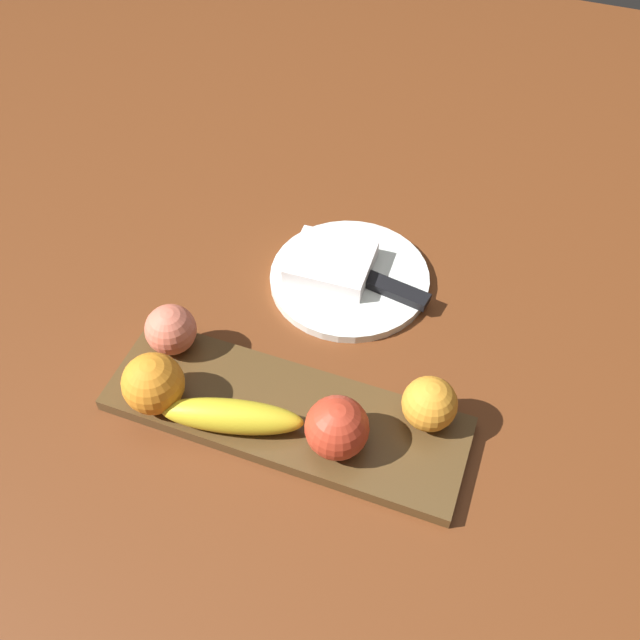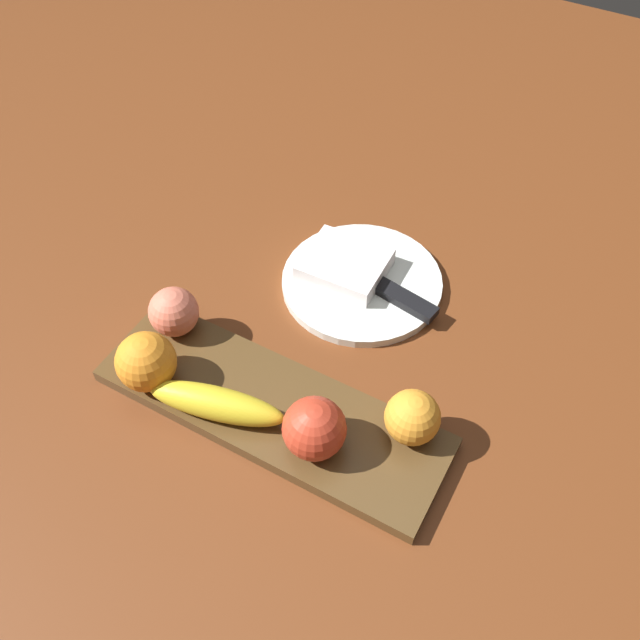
% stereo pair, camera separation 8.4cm
% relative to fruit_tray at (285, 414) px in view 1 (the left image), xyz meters
% --- Properties ---
extents(ground_plane, '(2.40, 2.40, 0.00)m').
position_rel_fruit_tray_xyz_m(ground_plane, '(0.01, 0.04, -0.01)').
color(ground_plane, brown).
extents(fruit_tray, '(0.42, 0.13, 0.02)m').
position_rel_fruit_tray_xyz_m(fruit_tray, '(0.00, 0.00, 0.00)').
color(fruit_tray, '#52391D').
rests_on(fruit_tray, ground_plane).
extents(apple, '(0.07, 0.07, 0.07)m').
position_rel_fruit_tray_xyz_m(apple, '(-0.07, 0.02, 0.04)').
color(apple, '#C03923').
rests_on(apple, fruit_tray).
extents(banana, '(0.17, 0.08, 0.04)m').
position_rel_fruit_tray_xyz_m(banana, '(0.05, 0.03, 0.03)').
color(banana, gold).
rests_on(banana, fruit_tray).
extents(orange_near_apple, '(0.07, 0.07, 0.07)m').
position_rel_fruit_tray_xyz_m(orange_near_apple, '(0.14, 0.04, 0.04)').
color(orange_near_apple, orange).
rests_on(orange_near_apple, fruit_tray).
extents(orange_near_banana, '(0.06, 0.06, 0.06)m').
position_rel_fruit_tray_xyz_m(orange_near_banana, '(-0.15, -0.04, 0.04)').
color(orange_near_banana, orange).
rests_on(orange_near_banana, fruit_tray).
extents(peach, '(0.06, 0.06, 0.06)m').
position_rel_fruit_tray_xyz_m(peach, '(0.16, -0.04, 0.04)').
color(peach, '#DD7057').
rests_on(peach, fruit_tray).
extents(dinner_plate, '(0.22, 0.22, 0.01)m').
position_rel_fruit_tray_xyz_m(dinner_plate, '(0.00, -0.23, -0.00)').
color(dinner_plate, white).
rests_on(dinner_plate, ground_plane).
extents(folded_napkin, '(0.11, 0.10, 0.03)m').
position_rel_fruit_tray_xyz_m(folded_napkin, '(0.03, -0.23, 0.02)').
color(folded_napkin, white).
rests_on(folded_napkin, dinner_plate).
extents(knife, '(0.18, 0.05, 0.01)m').
position_rel_fruit_tray_xyz_m(knife, '(-0.05, -0.22, 0.01)').
color(knife, silver).
rests_on(knife, dinner_plate).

